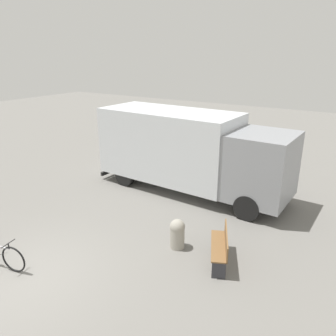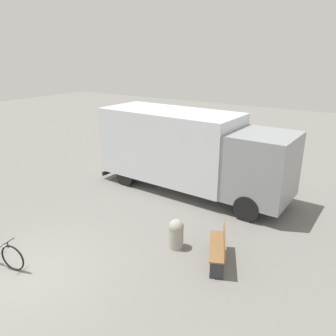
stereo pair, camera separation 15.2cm
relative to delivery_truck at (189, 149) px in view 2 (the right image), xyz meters
name	(u,v)px [view 2 (the right image)]	position (x,y,z in m)	size (l,w,h in m)	color
ground_plane	(24,276)	(-0.75, -6.96, -1.72)	(60.00, 60.00, 0.00)	slate
delivery_truck	(189,149)	(0.00, 0.00, 0.00)	(7.81, 2.66, 3.15)	silver
park_bench	(220,246)	(3.10, -3.78, -1.23)	(1.00, 1.55, 0.88)	brown
bollard_near_bench	(176,233)	(1.77, -3.80, -1.25)	(0.43, 0.43, 0.88)	#9E998C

